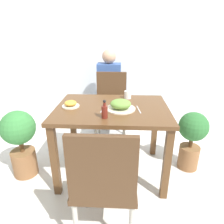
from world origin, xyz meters
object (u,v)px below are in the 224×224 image
(chair_near, at_px, (104,181))
(person_figure, at_px, (109,90))
(chair_far, at_px, (111,103))
(potted_plant_right, at_px, (192,136))
(sauce_bottle, at_px, (105,111))
(side_plate, at_px, (71,104))
(drink_cup, at_px, (128,95))
(food_plate, at_px, (121,105))
(potted_plant_left, at_px, (20,139))

(chair_near, height_order, person_figure, person_figure)
(chair_far, distance_m, potted_plant_right, 1.09)
(sauce_bottle, distance_m, person_figure, 1.41)
(side_plate, bearing_deg, potted_plant_right, 5.15)
(drink_cup, relative_size, person_figure, 0.07)
(side_plate, distance_m, person_figure, 1.20)
(food_plate, height_order, drink_cup, food_plate)
(chair_far, height_order, drink_cup, chair_far)
(food_plate, xyz_separation_m, sauce_bottle, (-0.13, -0.20, 0.02))
(chair_near, relative_size, drink_cup, 11.13)
(side_plate, distance_m, potted_plant_left, 0.62)
(side_plate, bearing_deg, person_figure, 75.67)
(side_plate, xyz_separation_m, sauce_bottle, (0.35, -0.25, 0.03))
(drink_cup, height_order, potted_plant_left, drink_cup)
(side_plate, height_order, potted_plant_left, side_plate)
(potted_plant_left, bearing_deg, potted_plant_right, 6.49)
(chair_far, relative_size, potted_plant_left, 1.28)
(food_plate, distance_m, potted_plant_right, 0.86)
(chair_far, xyz_separation_m, drink_cup, (0.20, -0.46, 0.26))
(chair_near, relative_size, food_plate, 3.30)
(chair_near, xyz_separation_m, sauce_bottle, (-0.04, 0.50, 0.28))
(potted_plant_left, bearing_deg, food_plate, 2.55)
(person_figure, bearing_deg, drink_cup, -73.56)
(food_plate, bearing_deg, drink_cup, 77.64)
(food_plate, distance_m, drink_cup, 0.34)
(food_plate, bearing_deg, person_figure, 98.72)
(chair_near, height_order, potted_plant_left, chair_near)
(side_plate, distance_m, sauce_bottle, 0.43)
(person_figure, bearing_deg, chair_far, -82.84)
(chair_near, bearing_deg, drink_cup, -99.07)
(chair_far, bearing_deg, person_figure, 97.16)
(sauce_bottle, bearing_deg, chair_near, -85.81)
(chair_near, height_order, potted_plant_right, chair_near)
(sauce_bottle, bearing_deg, potted_plant_left, 169.45)
(food_plate, height_order, sauce_bottle, sauce_bottle)
(potted_plant_left, bearing_deg, chair_near, -36.48)
(chair_near, relative_size, potted_plant_left, 1.28)
(side_plate, height_order, drink_cup, drink_cup)
(chair_near, xyz_separation_m, chair_far, (-0.04, 1.49, 0.00))
(drink_cup, xyz_separation_m, sauce_bottle, (-0.20, -0.53, 0.02))
(potted_plant_left, distance_m, person_figure, 1.48)
(chair_far, xyz_separation_m, person_figure, (-0.05, 0.40, 0.07))
(food_plate, bearing_deg, side_plate, 174.83)
(potted_plant_right, distance_m, person_figure, 1.41)
(chair_far, distance_m, person_figure, 0.41)
(side_plate, distance_m, potted_plant_right, 1.28)
(chair_near, relative_size, potted_plant_right, 1.39)
(food_plate, relative_size, sauce_bottle, 1.71)
(food_plate, xyz_separation_m, potted_plant_left, (-0.99, -0.04, -0.36))
(potted_plant_left, bearing_deg, side_plate, 9.67)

